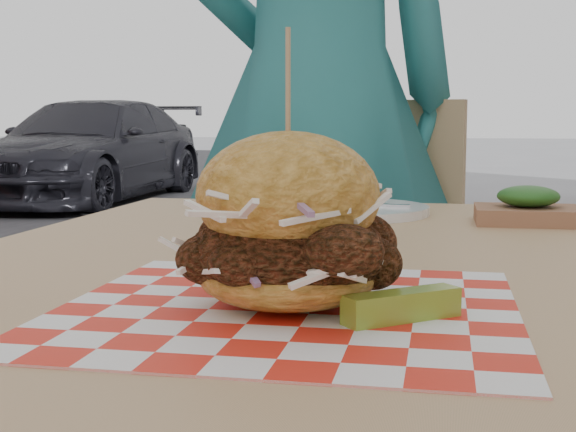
% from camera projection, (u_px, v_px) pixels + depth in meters
% --- Properties ---
extents(diner, '(0.81, 0.66, 1.93)m').
position_uv_depth(diner, '(317.00, 92.00, 1.86)').
color(diner, '#2A7979').
rests_on(diner, ground).
extents(car_dark, '(1.70, 3.94, 1.13)m').
position_uv_depth(car_dark, '(90.00, 150.00, 8.98)').
color(car_dark, black).
rests_on(car_dark, ground).
extents(patio_table, '(0.80, 1.20, 0.75)m').
position_uv_depth(patio_table, '(300.00, 324.00, 0.90)').
color(patio_table, tan).
rests_on(patio_table, ground).
extents(patio_chair, '(0.50, 0.50, 0.95)m').
position_uv_depth(patio_chair, '(385.00, 263.00, 1.97)').
color(patio_chair, tan).
rests_on(patio_chair, ground).
extents(paper_liner, '(0.36, 0.36, 0.00)m').
position_uv_depth(paper_liner, '(288.00, 308.00, 0.64)').
color(paper_liner, red).
rests_on(paper_liner, patio_table).
extents(sandwich, '(0.19, 0.19, 0.22)m').
position_uv_depth(sandwich, '(288.00, 231.00, 0.63)').
color(sandwich, gold).
rests_on(sandwich, paper_liner).
extents(pickle_spear, '(0.09, 0.08, 0.02)m').
position_uv_depth(pickle_spear, '(402.00, 306.00, 0.60)').
color(pickle_spear, '#9AA530').
rests_on(pickle_spear, paper_liner).
extents(place_setting, '(0.27, 0.27, 0.02)m').
position_uv_depth(place_setting, '(344.00, 210.00, 1.29)').
color(place_setting, white).
rests_on(place_setting, patio_table).
extents(kraft_tray, '(0.15, 0.12, 0.06)m').
position_uv_depth(kraft_tray, '(528.00, 208.00, 1.17)').
color(kraft_tray, '#8E5D40').
rests_on(kraft_tray, patio_table).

